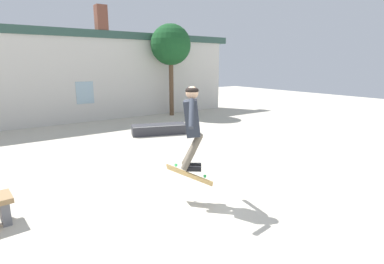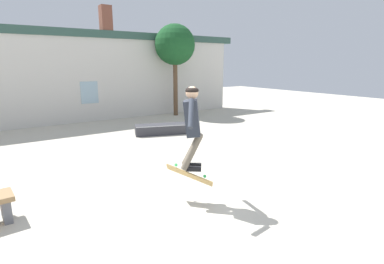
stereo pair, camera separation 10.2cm
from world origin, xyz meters
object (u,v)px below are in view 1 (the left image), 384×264
Objects in this scene: skater at (192,121)px; skateboard_flipping at (189,175)px; tree_right at (171,45)px; skate_ledge at (159,129)px.

skater reaches higher than skateboard_flipping.
tree_right is at bearing 112.09° from skateboard_flipping.
tree_right is 5.28× the size of skateboard_flipping.
tree_right is 9.31m from skater.
skateboard_flipping is (-4.46, -7.97, -2.69)m from tree_right.
tree_right is at bearing 97.27° from skater.
skate_ledge is at bearing -127.74° from tree_right.
skater reaches higher than skate_ledge.
skate_ledge is 1.36× the size of skater.
skate_ledge is 5.33m from skateboard_flipping.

